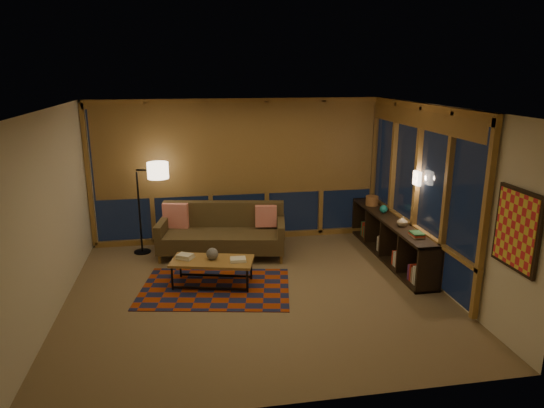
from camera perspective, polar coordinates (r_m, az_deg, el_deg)
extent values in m
cube|color=brown|center=(7.30, -1.75, -10.46)|extent=(5.50, 5.00, 0.01)
cube|color=beige|center=(6.58, -1.95, 11.19)|extent=(5.50, 5.00, 0.01)
cube|color=beige|center=(9.23, -4.01, 3.93)|extent=(5.50, 0.01, 2.70)
cube|color=beige|center=(4.49, 2.66, -8.71)|extent=(5.50, 0.01, 2.70)
cube|color=beige|center=(7.01, -24.72, -1.22)|extent=(0.01, 5.00, 2.70)
cube|color=beige|center=(7.68, 18.93, 0.75)|extent=(0.01, 5.00, 2.70)
cube|color=#8F300B|center=(7.49, -6.68, -9.81)|extent=(2.45, 1.86, 0.01)
sphere|color=#232327|center=(7.45, -7.04, -5.80)|extent=(0.24, 0.24, 0.18)
cylinder|color=#8F5E36|center=(9.35, 11.68, 0.39)|extent=(0.28, 0.28, 0.18)
sphere|color=#187C78|center=(8.90, 13.00, -0.58)|extent=(0.15, 0.15, 0.14)
imported|color=tan|center=(8.21, 15.09, -1.96)|extent=(0.19, 0.19, 0.18)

